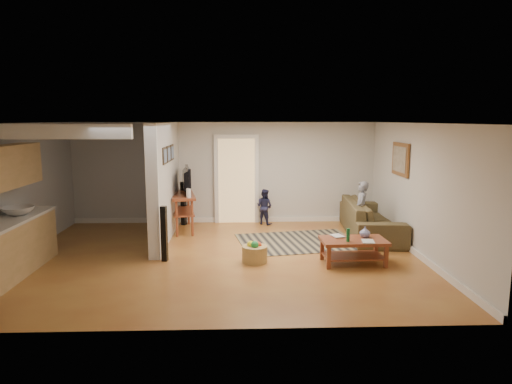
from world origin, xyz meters
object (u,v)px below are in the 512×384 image
toy_basket (255,253)px  child (360,238)px  sofa (370,235)px  speaker_right (184,203)px  tv_console (183,197)px  speaker_left (164,234)px  coffee_table (354,244)px  toddler (264,224)px

toy_basket → child: bearing=34.1°
sofa → speaker_right: size_ratio=2.47×
tv_console → speaker_left: (-0.07, -2.35, -0.27)m
tv_console → speaker_right: size_ratio=1.34×
coffee_table → toddler: size_ratio=1.33×
coffee_table → speaker_right: speaker_right is taller
tv_console → toddler: (1.92, 0.55, -0.78)m
speaker_right → toy_basket: 3.46m
coffee_table → tv_console: size_ratio=0.82×
toddler → sofa: bearing=-171.1°
child → toddler: bearing=-111.6°
toy_basket → speaker_right: bearing=118.5°
child → toy_basket: bearing=-42.2°
coffee_table → toy_basket: coffee_table is taller
child → toddler: 2.47m
tv_console → speaker_left: tv_console is taller
tv_console → toy_basket: bearing=-67.7°
speaker_right → toy_basket: bearing=-36.5°
sofa → toddler: 2.60m
speaker_right → sofa: bearing=9.8°
coffee_table → tv_console: (-3.36, 2.61, 0.43)m
speaker_left → child: size_ratio=0.82×
coffee_table → speaker_left: speaker_left is taller
sofa → speaker_left: speaker_left is taller
sofa → child: 0.40m
coffee_table → child: size_ratio=0.94×
toy_basket → toddler: 3.05m
coffee_table → toy_basket: (-1.78, 0.14, -0.18)m
speaker_left → speaker_right: bearing=100.3°
sofa → toy_basket: (-2.66, -1.86, 0.17)m
coffee_table → speaker_left: size_ratio=1.15×
speaker_left → child: bearing=30.5°
sofa → child: bearing=135.3°
speaker_right → tv_console: bearing=-58.2°
speaker_right → coffee_table: bearing=-17.8°
speaker_right → child: speaker_right is taller
toddler → toy_basket: bearing=119.3°
coffee_table → speaker_right: size_ratio=1.10×
sofa → child: child is taller
sofa → toy_basket: 3.24m
speaker_left → toddler: (1.98, 2.90, -0.51)m
coffee_table → toddler: bearing=114.5°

